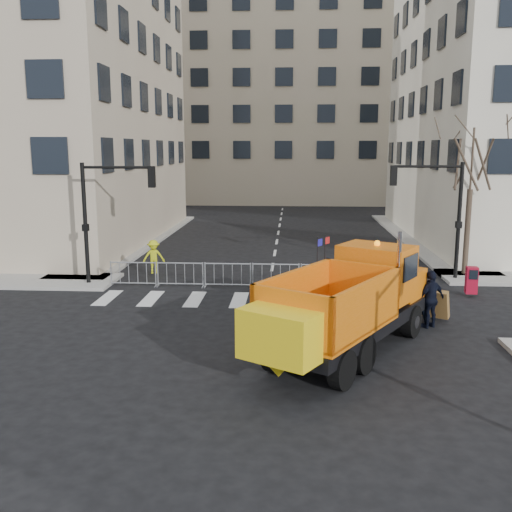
# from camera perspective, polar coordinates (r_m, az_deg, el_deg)

# --- Properties ---
(ground) EXTENTS (120.00, 120.00, 0.00)m
(ground) POSITION_cam_1_polar(r_m,az_deg,el_deg) (17.66, 0.24, -9.16)
(ground) COLOR black
(ground) RESTS_ON ground
(sidewalk_back) EXTENTS (64.00, 5.00, 0.15)m
(sidewalk_back) POSITION_cam_1_polar(r_m,az_deg,el_deg) (25.79, 1.37, -2.55)
(sidewalk_back) COLOR gray
(sidewalk_back) RESTS_ON ground
(building_far) EXTENTS (30.00, 18.00, 24.00)m
(building_far) POSITION_cam_1_polar(r_m,az_deg,el_deg) (68.84, 2.94, 15.76)
(building_far) COLOR #BDB090
(building_far) RESTS_ON ground
(traffic_light_left) EXTENTS (0.18, 0.18, 5.40)m
(traffic_light_left) POSITION_cam_1_polar(r_m,az_deg,el_deg) (25.91, -16.69, 2.96)
(traffic_light_left) COLOR black
(traffic_light_left) RESTS_ON ground
(traffic_light_right) EXTENTS (0.18, 0.18, 5.40)m
(traffic_light_right) POSITION_cam_1_polar(r_m,az_deg,el_deg) (27.34, 19.62, 3.18)
(traffic_light_right) COLOR black
(traffic_light_right) RESTS_ON ground
(crowd_barriers) EXTENTS (12.60, 0.60, 1.10)m
(crowd_barriers) POSITION_cam_1_polar(r_m,az_deg,el_deg) (24.84, -0.44, -1.94)
(crowd_barriers) COLOR #9EA0A5
(crowd_barriers) RESTS_ON ground
(street_tree) EXTENTS (3.00, 3.00, 7.50)m
(street_tree) POSITION_cam_1_polar(r_m,az_deg,el_deg) (28.38, 20.57, 5.51)
(street_tree) COLOR #382B21
(street_tree) RESTS_ON ground
(plow_truck) EXTENTS (6.95, 9.25, 3.62)m
(plow_truck) POSITION_cam_1_polar(r_m,az_deg,el_deg) (16.81, 9.12, -4.59)
(plow_truck) COLOR black
(plow_truck) RESTS_ON ground
(cop_a) EXTENTS (0.70, 0.65, 1.61)m
(cop_a) POSITION_cam_1_polar(r_m,az_deg,el_deg) (22.53, 15.37, -3.01)
(cop_a) COLOR black
(cop_a) RESTS_ON ground
(cop_b) EXTENTS (0.96, 0.81, 1.76)m
(cop_b) POSITION_cam_1_polar(r_m,az_deg,el_deg) (20.65, 15.88, -4.06)
(cop_b) COLOR black
(cop_b) RESTS_ON ground
(cop_c) EXTENTS (1.23, 1.05, 1.97)m
(cop_c) POSITION_cam_1_polar(r_m,az_deg,el_deg) (20.19, 17.08, -4.15)
(cop_c) COLOR black
(cop_c) RESTS_ON ground
(worker) EXTENTS (1.15, 0.83, 1.60)m
(worker) POSITION_cam_1_polar(r_m,az_deg,el_deg) (27.36, -10.20, -0.07)
(worker) COLOR #B4BA15
(worker) RESTS_ON sidewalk_back
(newspaper_box) EXTENTS (0.48, 0.44, 1.10)m
(newspaper_box) POSITION_cam_1_polar(r_m,az_deg,el_deg) (24.89, 20.75, -2.28)
(newspaper_box) COLOR maroon
(newspaper_box) RESTS_ON sidewalk_back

